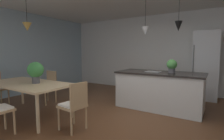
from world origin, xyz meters
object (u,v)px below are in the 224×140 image
Objects in this scene: chair_far_left at (48,86)px; chair_kitchen_end at (74,104)px; refrigerator at (206,66)px; vase_on_dining_table at (35,79)px; potted_plant_on_table at (36,71)px; dining_table at (28,85)px; kitchen_island at (159,90)px; potted_plant_on_island at (172,65)px.

chair_kitchen_end is (1.84, -0.87, 0.00)m from chair_far_left.
refrigerator is 4.63m from vase_on_dining_table.
vase_on_dining_table is (-0.04, 0.01, -0.18)m from potted_plant_on_table.
vase_on_dining_table is at bearing 176.43° from chair_kitchen_end.
refrigerator is at bearing 48.25° from dining_table.
dining_table is at bearing -138.67° from kitchen_island.
potted_plant_on_table is at bearing -136.62° from kitchen_island.
chair_kitchen_end is (1.38, -0.00, -0.19)m from dining_table.
potted_plant_on_island is at bearing 39.75° from potted_plant_on_table.
chair_kitchen_end is 4.05m from refrigerator.
dining_table is at bearing -158.83° from vase_on_dining_table.
refrigerator is 10.40× the size of vase_on_dining_table.
potted_plant_on_island is (2.57, 2.02, 0.41)m from dining_table.
vase_on_dining_table is (-2.39, -1.95, -0.26)m from potted_plant_on_island.
vase_on_dining_table is (-1.20, 0.07, 0.35)m from chair_kitchen_end.
dining_table is 1.02× the size of refrigerator.
chair_far_left reaches higher than dining_table.
chair_far_left is 2.04m from chair_kitchen_end.
potted_plant_on_table is at bearing -140.25° from potted_plant_on_island.
chair_kitchen_end is 0.44× the size of refrigerator.
potted_plant_on_island is 0.70× the size of potted_plant_on_table.
vase_on_dining_table is at bearing -51.30° from chair_far_left.
kitchen_island reaches higher than chair_far_left.
refrigerator is (1.81, 3.58, 0.52)m from chair_kitchen_end.
chair_kitchen_end is at bearing -3.13° from potted_plant_on_table.
vase_on_dining_table is at bearing -137.33° from kitchen_island.
chair_kitchen_end is 2.42m from potted_plant_on_island.
kitchen_island reaches higher than dining_table.
potted_plant_on_table is at bearing -50.03° from chair_far_left.
dining_table is 2.33× the size of chair_kitchen_end.
kitchen_island is (2.75, 1.15, -0.01)m from chair_far_left.
vase_on_dining_table is at bearing 163.65° from potted_plant_on_table.
dining_table is at bearing -165.08° from potted_plant_on_table.
dining_table is 4.44× the size of potted_plant_on_table.
refrigerator is at bearing 36.61° from chair_far_left.
vase_on_dining_table is (-3.01, -3.51, -0.17)m from refrigerator.
vase_on_dining_table reaches higher than chair_far_left.
potted_plant_on_island is at bearing 59.49° from chair_kitchen_end.
chair_kitchen_end is at bearing -3.57° from vase_on_dining_table.
refrigerator is 4.61m from potted_plant_on_table.
vase_on_dining_table is (-2.11, -1.95, 0.36)m from kitchen_island.
refrigerator is (3.65, 2.71, 0.52)m from chair_far_left.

